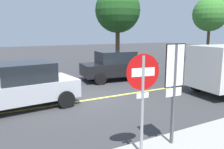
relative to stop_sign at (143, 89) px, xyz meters
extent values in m
plane|color=#38383A|center=(0.95, 4.75, -1.60)|extent=(80.00, 80.00, 0.00)
cube|color=#E0D14C|center=(3.95, 4.75, -1.59)|extent=(28.00, 0.16, 0.01)
cylinder|color=gray|center=(0.00, 0.00, -0.45)|extent=(0.07, 0.07, 2.30)
cylinder|color=red|center=(0.00, 0.00, 0.36)|extent=(0.76, 0.13, 0.76)
cube|color=white|center=(0.00, 0.00, 0.36)|extent=(0.53, 0.10, 0.18)
cube|color=white|center=(0.00, 0.00, -0.14)|extent=(0.28, 0.06, 0.11)
cube|color=#4C4C51|center=(0.91, 0.02, -0.35)|extent=(0.06, 0.06, 2.50)
cube|color=white|center=(0.91, 0.02, 0.43)|extent=(0.50, 0.05, 0.95)
cube|color=black|center=(0.91, 0.02, 0.43)|extent=(0.54, 0.04, 0.99)
cube|color=white|center=(0.91, 0.02, -0.19)|extent=(0.45, 0.04, 0.20)
cube|color=black|center=(5.53, 2.60, 0.09)|extent=(0.35, 1.85, 0.80)
cylinder|color=black|center=(5.95, 3.56, -1.22)|extent=(0.78, 0.34, 0.76)
cube|color=#B7BABF|center=(-1.74, 5.08, -0.94)|extent=(4.17, 2.26, 0.68)
cube|color=black|center=(-1.54, 5.10, -0.26)|extent=(2.07, 1.84, 0.68)
cylinder|color=black|center=(-0.30, 4.26, -1.28)|extent=(0.66, 0.28, 0.64)
cylinder|color=black|center=(-0.47, 6.15, -1.28)|extent=(0.66, 0.28, 0.64)
cube|color=black|center=(4.09, 7.76, -0.94)|extent=(4.50, 2.26, 0.68)
cube|color=black|center=(3.87, 7.78, -0.25)|extent=(2.24, 1.78, 0.68)
cylinder|color=black|center=(5.65, 8.44, -1.28)|extent=(0.66, 0.30, 0.64)
cylinder|color=black|center=(5.44, 6.71, -1.28)|extent=(0.66, 0.30, 0.64)
cylinder|color=black|center=(2.74, 8.80, -1.28)|extent=(0.66, 0.30, 0.64)
cylinder|color=black|center=(2.53, 7.07, -1.28)|extent=(0.66, 0.30, 0.64)
cylinder|color=#513823|center=(6.28, 11.59, 0.14)|extent=(0.32, 0.32, 3.47)
sphere|color=#1E4C1C|center=(6.28, 11.59, 2.80)|extent=(3.38, 3.38, 3.38)
cylinder|color=#513823|center=(16.47, 11.47, 0.19)|extent=(0.28, 0.28, 3.57)
sphere|color=#387A2D|center=(16.47, 11.47, 2.87)|extent=(3.26, 3.26, 3.26)
camera|label=1|loc=(-2.87, -3.79, 1.17)|focal=37.23mm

